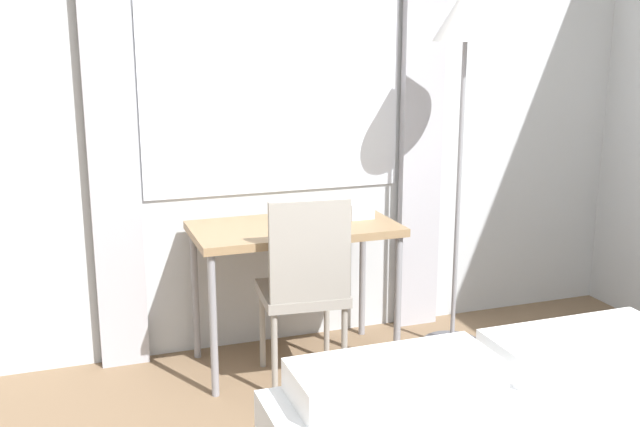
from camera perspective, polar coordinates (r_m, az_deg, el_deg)
wall_back_with_window at (r=3.96m, az=-4.91°, el=8.81°), size 5.49×0.13×2.70m
desk at (r=3.77m, az=-1.96°, el=-1.93°), size 1.03×0.54×0.74m
desk_chair at (r=3.57m, az=-1.15°, el=-5.18°), size 0.44×0.44×0.95m
standing_lamp at (r=3.90m, az=10.97°, el=12.16°), size 0.33×0.33×1.92m
telephone at (r=3.91m, az=2.90°, el=0.42°), size 0.15×0.16×0.11m
book at (r=3.72m, az=-0.97°, el=-0.78°), size 0.24×0.22×0.02m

